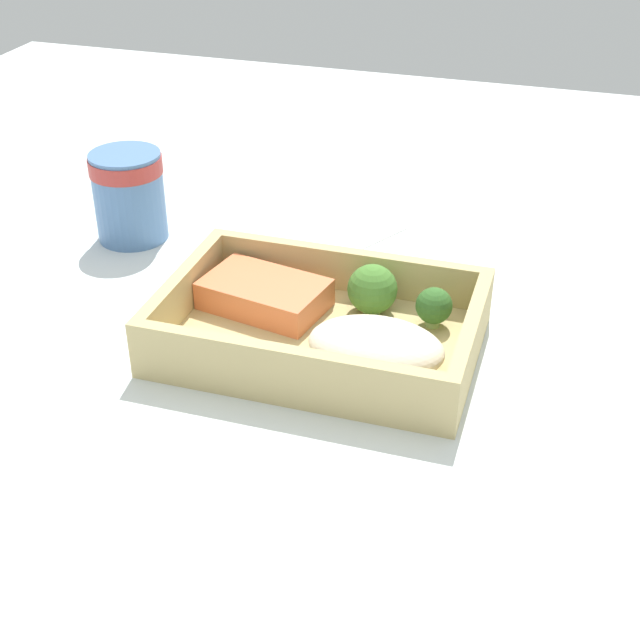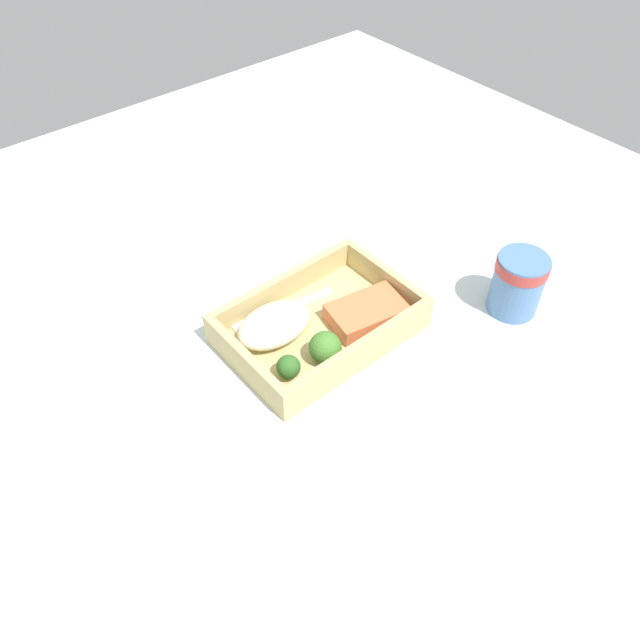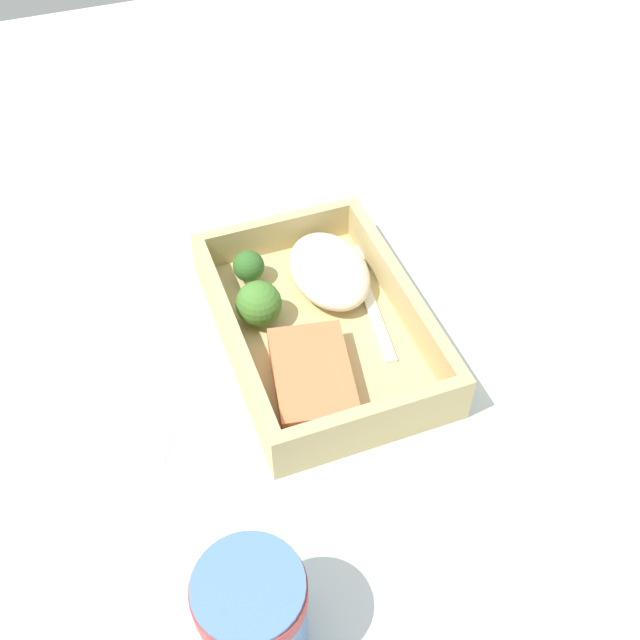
% 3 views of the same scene
% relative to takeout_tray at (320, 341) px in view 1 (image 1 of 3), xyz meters
% --- Properties ---
extents(ground_plane, '(1.60, 1.60, 0.02)m').
position_rel_takeout_tray_xyz_m(ground_plane, '(0.00, 0.00, -0.02)').
color(ground_plane, silver).
extents(takeout_tray, '(0.27, 0.18, 0.01)m').
position_rel_takeout_tray_xyz_m(takeout_tray, '(0.00, 0.00, 0.00)').
color(takeout_tray, tan).
rests_on(takeout_tray, ground_plane).
extents(tray_rim, '(0.27, 0.18, 0.04)m').
position_rel_takeout_tray_xyz_m(tray_rim, '(0.00, 0.00, 0.03)').
color(tray_rim, tan).
rests_on(tray_rim, takeout_tray).
extents(salmon_fillet, '(0.12, 0.09, 0.03)m').
position_rel_takeout_tray_xyz_m(salmon_fillet, '(-0.06, 0.03, 0.02)').
color(salmon_fillet, '#E17345').
rests_on(salmon_fillet, takeout_tray).
extents(mashed_potatoes, '(0.11, 0.08, 0.04)m').
position_rel_takeout_tray_xyz_m(mashed_potatoes, '(0.06, -0.03, 0.02)').
color(mashed_potatoes, beige).
rests_on(mashed_potatoes, takeout_tray).
extents(broccoli_floret_1, '(0.03, 0.03, 0.04)m').
position_rel_takeout_tray_xyz_m(broccoli_floret_1, '(0.09, 0.04, 0.03)').
color(broccoli_floret_1, '#85A863').
rests_on(broccoli_floret_1, takeout_tray).
extents(broccoli_floret_2, '(0.04, 0.04, 0.05)m').
position_rel_takeout_tray_xyz_m(broccoli_floret_2, '(0.03, 0.05, 0.03)').
color(broccoli_floret_2, '#87AD5F').
rests_on(broccoli_floret_2, takeout_tray).
extents(fork, '(0.16, 0.04, 0.00)m').
position_rel_takeout_tray_xyz_m(fork, '(0.03, -0.06, 0.01)').
color(fork, white).
rests_on(fork, takeout_tray).
extents(paper_cup, '(0.08, 0.08, 0.09)m').
position_rel_takeout_tray_xyz_m(paper_cup, '(-0.25, 0.14, 0.05)').
color(paper_cup, '#4F77AB').
rests_on(paper_cup, ground_plane).
extents(receipt_slip, '(0.12, 0.14, 0.00)m').
position_rel_takeout_tray_xyz_m(receipt_slip, '(-0.04, 0.21, -0.00)').
color(receipt_slip, white).
rests_on(receipt_slip, ground_plane).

